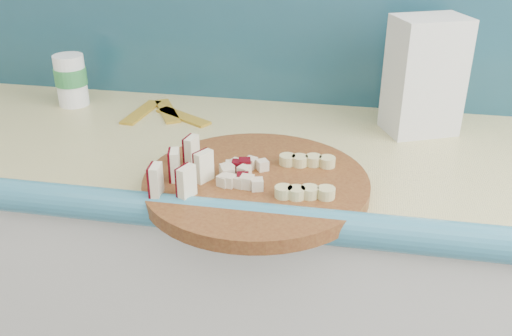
{
  "coord_description": "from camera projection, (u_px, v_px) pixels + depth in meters",
  "views": [
    {
      "loc": [
        0.36,
        0.4,
        1.41
      ],
      "look_at": [
        0.19,
        1.3,
        0.96
      ],
      "focal_mm": 40.0,
      "sensor_mm": 36.0,
      "label": 1
    }
  ],
  "objects": [
    {
      "name": "banana_peel",
      "position": [
        164.0,
        113.0,
        1.38
      ],
      "size": [
        0.21,
        0.18,
        0.01
      ],
      "rotation": [
        0.0,
        0.0,
        0.34
      ],
      "color": "gold",
      "rests_on": "kitchen_counter"
    },
    {
      "name": "flour_bag",
      "position": [
        425.0,
        76.0,
        1.24
      ],
      "size": [
        0.18,
        0.16,
        0.26
      ],
      "primitive_type": "cube",
      "rotation": [
        0.0,
        0.0,
        0.42
      ],
      "color": "silver",
      "rests_on": "kitchen_counter"
    },
    {
      "name": "kitchen_counter",
      "position": [
        236.0,
        307.0,
        1.44
      ],
      "size": [
        2.2,
        0.63,
        0.91
      ],
      "color": "silver",
      "rests_on": "ground"
    },
    {
      "name": "apple_chunks",
      "position": [
        242.0,
        172.0,
        1.03
      ],
      "size": [
        0.07,
        0.07,
        0.02
      ],
      "color": "beige",
      "rests_on": "cutting_board"
    },
    {
      "name": "banana_slices",
      "position": [
        305.0,
        176.0,
        1.02
      ],
      "size": [
        0.11,
        0.16,
        0.02
      ],
      "color": "#CABE7B",
      "rests_on": "cutting_board"
    },
    {
      "name": "apple_wedges",
      "position": [
        182.0,
        169.0,
        1.0
      ],
      "size": [
        0.09,
        0.16,
        0.06
      ],
      "color": "#EDE6BE",
      "rests_on": "cutting_board"
    },
    {
      "name": "cutting_board",
      "position": [
        256.0,
        184.0,
        1.04
      ],
      "size": [
        0.44,
        0.44,
        0.03
      ],
      "primitive_type": "cylinder",
      "rotation": [
        0.0,
        0.0,
        0.08
      ],
      "color": "#4E2110",
      "rests_on": "kitchen_counter"
    },
    {
      "name": "canister",
      "position": [
        71.0,
        79.0,
        1.42
      ],
      "size": [
        0.08,
        0.08,
        0.13
      ],
      "rotation": [
        0.0,
        0.0,
        0.08
      ],
      "color": "white",
      "rests_on": "kitchen_counter"
    },
    {
      "name": "backsplash",
      "position": [
        258.0,
        0.0,
        1.37
      ],
      "size": [
        2.2,
        0.02,
        0.5
      ],
      "primitive_type": "cube",
      "color": "teal",
      "rests_on": "kitchen_counter"
    }
  ]
}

